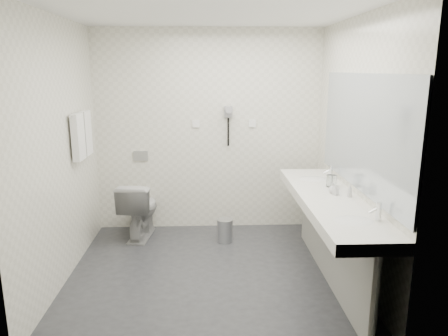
{
  "coord_description": "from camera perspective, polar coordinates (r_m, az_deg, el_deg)",
  "views": [
    {
      "loc": [
        -0.02,
        -3.92,
        2.01
      ],
      "look_at": [
        0.15,
        0.15,
        1.05
      ],
      "focal_mm": 33.73,
      "sensor_mm": 36.0,
      "label": 1
    }
  ],
  "objects": [
    {
      "name": "floor",
      "position": [
        4.41,
        -1.92,
        -13.89
      ],
      "size": [
        2.8,
        2.8,
        0.0
      ],
      "primitive_type": "plane",
      "color": "#2D2E32",
      "rests_on": "ground"
    },
    {
      "name": "ceiling",
      "position": [
        3.95,
        -2.22,
        20.37
      ],
      "size": [
        2.8,
        2.8,
        0.0
      ],
      "primitive_type": "plane",
      "rotation": [
        3.14,
        0.0,
        0.0
      ],
      "color": "white",
      "rests_on": "wall_back"
    },
    {
      "name": "wall_back",
      "position": [
        5.28,
        -2.16,
        4.96
      ],
      "size": [
        2.8,
        0.0,
        2.8
      ],
      "primitive_type": "plane",
      "rotation": [
        1.57,
        0.0,
        0.0
      ],
      "color": "white",
      "rests_on": "floor"
    },
    {
      "name": "wall_front",
      "position": [
        2.73,
        -1.88,
        -2.91
      ],
      "size": [
        2.8,
        0.0,
        2.8
      ],
      "primitive_type": "plane",
      "rotation": [
        -1.57,
        0.0,
        0.0
      ],
      "color": "white",
      "rests_on": "floor"
    },
    {
      "name": "wall_left",
      "position": [
        4.23,
        -21.42,
        1.97
      ],
      "size": [
        0.0,
        2.6,
        2.6
      ],
      "primitive_type": "plane",
      "rotation": [
        1.57,
        0.0,
        1.57
      ],
      "color": "white",
      "rests_on": "floor"
    },
    {
      "name": "wall_right",
      "position": [
        4.24,
        17.24,
        2.33
      ],
      "size": [
        0.0,
        2.6,
        2.6
      ],
      "primitive_type": "plane",
      "rotation": [
        1.57,
        0.0,
        -1.57
      ],
      "color": "white",
      "rests_on": "floor"
    },
    {
      "name": "vanity_counter",
      "position": [
        4.08,
        14.08,
        -4.42
      ],
      "size": [
        0.55,
        2.2,
        0.1
      ],
      "primitive_type": "cube",
      "color": "white",
      "rests_on": "floor"
    },
    {
      "name": "vanity_panel",
      "position": [
        4.23,
        14.08,
        -9.91
      ],
      "size": [
        0.03,
        2.15,
        0.75
      ],
      "primitive_type": "cube",
      "color": "#97978F",
      "rests_on": "floor"
    },
    {
      "name": "vanity_post_near",
      "position": [
        3.36,
        19.74,
        -16.69
      ],
      "size": [
        0.06,
        0.06,
        0.75
      ],
      "primitive_type": "cylinder",
      "color": "silver",
      "rests_on": "floor"
    },
    {
      "name": "vanity_post_far",
      "position": [
        5.17,
        11.2,
        -5.43
      ],
      "size": [
        0.06,
        0.06,
        0.75
      ],
      "primitive_type": "cylinder",
      "color": "silver",
      "rests_on": "floor"
    },
    {
      "name": "mirror",
      "position": [
        4.02,
        18.17,
        4.59
      ],
      "size": [
        0.02,
        2.2,
        1.05
      ],
      "primitive_type": "cube",
      "color": "#B2BCC6",
      "rests_on": "wall_right"
    },
    {
      "name": "basin_near",
      "position": [
        3.48,
        17.1,
        -7.07
      ],
      "size": [
        0.4,
        0.31,
        0.05
      ],
      "primitive_type": "ellipsoid",
      "color": "white",
      "rests_on": "vanity_counter"
    },
    {
      "name": "basin_far",
      "position": [
        4.67,
        11.89,
        -1.61
      ],
      "size": [
        0.4,
        0.31,
        0.05
      ],
      "primitive_type": "ellipsoid",
      "color": "white",
      "rests_on": "vanity_counter"
    },
    {
      "name": "faucet_near",
      "position": [
        3.52,
        20.21,
        -5.53
      ],
      "size": [
        0.04,
        0.04,
        0.15
      ],
      "primitive_type": "cylinder",
      "color": "silver",
      "rests_on": "vanity_counter"
    },
    {
      "name": "faucet_far",
      "position": [
        4.7,
        14.25,
        -0.51
      ],
      "size": [
        0.04,
        0.04,
        0.15
      ],
      "primitive_type": "cylinder",
      "color": "silver",
      "rests_on": "vanity_counter"
    },
    {
      "name": "soap_bottle_a",
      "position": [
        4.1,
        14.91,
        -2.89
      ],
      "size": [
        0.06,
        0.06,
        0.1
      ],
      "primitive_type": "imported",
      "rotation": [
        0.0,
        0.0,
        0.6
      ],
      "color": "white",
      "rests_on": "vanity_counter"
    },
    {
      "name": "soap_bottle_b",
      "position": [
        4.16,
        14.56,
        -2.65
      ],
      "size": [
        0.11,
        0.11,
        0.1
      ],
      "primitive_type": "imported",
      "rotation": [
        0.0,
        0.0,
        -0.78
      ],
      "color": "white",
      "rests_on": "vanity_counter"
    },
    {
      "name": "soap_bottle_c",
      "position": [
        4.08,
        16.68,
        -2.96
      ],
      "size": [
        0.06,
        0.06,
        0.12
      ],
      "primitive_type": "imported",
      "rotation": [
        0.0,
        0.0,
        -0.43
      ],
      "color": "white",
      "rests_on": "vanity_counter"
    },
    {
      "name": "glass_left",
      "position": [
        4.39,
        14.63,
        -1.71
      ],
      "size": [
        0.08,
        0.08,
        0.12
      ],
      "primitive_type": "cylinder",
      "rotation": [
        0.0,
        0.0,
        0.24
      ],
      "color": "silver",
      "rests_on": "vanity_counter"
    },
    {
      "name": "glass_right",
      "position": [
        4.38,
        14.14,
        -1.68
      ],
      "size": [
        0.09,
        0.09,
        0.12
      ],
      "primitive_type": "cylinder",
      "rotation": [
        0.0,
        0.0,
        0.37
      ],
      "color": "silver",
      "rests_on": "vanity_counter"
    },
    {
      "name": "toilet",
      "position": [
        5.24,
        -11.36,
        -5.48
      ],
      "size": [
        0.48,
        0.74,
        0.7
      ],
      "primitive_type": "imported",
      "rotation": [
        0.0,
        0.0,
        3.02
      ],
      "color": "white",
      "rests_on": "floor"
    },
    {
      "name": "flush_plate",
      "position": [
        5.38,
        -11.23,
        1.63
      ],
      "size": [
        0.18,
        0.02,
        0.12
      ],
      "primitive_type": "cube",
      "color": "#B2B5BA",
      "rests_on": "wall_back"
    },
    {
      "name": "pedal_bin",
      "position": [
        5.06,
        0.14,
        -8.54
      ],
      "size": [
        0.23,
        0.23,
        0.26
      ],
      "primitive_type": "cylinder",
      "rotation": [
        0.0,
        0.0,
        0.3
      ],
      "color": "#B2B5BA",
      "rests_on": "floor"
    },
    {
      "name": "bin_lid",
      "position": [
        5.01,
        0.14,
        -7.07
      ],
      "size": [
        0.19,
        0.19,
        0.02
      ],
      "primitive_type": "cylinder",
      "color": "#B2B5BA",
      "rests_on": "pedal_bin"
    },
    {
      "name": "towel_rail",
      "position": [
        4.69,
        -19.01,
        6.91
      ],
      "size": [
        0.02,
        0.62,
        0.02
      ],
      "primitive_type": "cylinder",
      "rotation": [
        1.57,
        0.0,
        0.0
      ],
      "color": "silver",
      "rests_on": "wall_left"
    },
    {
      "name": "towel_near",
      "position": [
        4.58,
        -19.17,
        3.98
      ],
      "size": [
        0.07,
        0.24,
        0.48
      ],
      "primitive_type": "cube",
      "color": "white",
      "rests_on": "towel_rail"
    },
    {
      "name": "towel_far",
      "position": [
        4.84,
        -18.24,
        4.52
      ],
      "size": [
        0.07,
        0.24,
        0.48
      ],
      "primitive_type": "cube",
      "color": "white",
      "rests_on": "towel_rail"
    },
    {
      "name": "dryer_cradle",
      "position": [
        5.22,
        0.59,
        7.65
      ],
      "size": [
        0.1,
        0.04,
        0.14
      ],
      "primitive_type": "cube",
      "color": "#9A999E",
      "rests_on": "wall_back"
    },
    {
      "name": "dryer_barrel",
      "position": [
        5.15,
        0.63,
        7.91
      ],
      "size": [
        0.08,
        0.14,
        0.08
      ],
      "primitive_type": "cylinder",
      "rotation": [
        1.57,
        0.0,
        0.0
      ],
      "color": "#9A999E",
      "rests_on": "dryer_cradle"
    },
    {
      "name": "dryer_cord",
      "position": [
        5.24,
        0.59,
        4.91
      ],
      "size": [
        0.02,
        0.02,
        0.35
      ],
      "primitive_type": "cylinder",
      "color": "black",
      "rests_on": "dryer_cradle"
    },
    {
      "name": "switch_plate_a",
      "position": [
        5.25,
        -3.81,
        6.01
      ],
      "size": [
        0.09,
        0.02,
        0.09
      ],
      "primitive_type": "cube",
      "color": "white",
      "rests_on": "wall_back"
    },
    {
      "name": "switch_plate_b",
      "position": [
        5.28,
        3.84,
        6.04
      ],
      "size": [
        0.09,
        0.02,
        0.09
      ],
      "primitive_type": "cube",
      "color": "white",
      "rests_on": "wall_back"
    }
  ]
}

